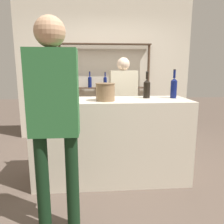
% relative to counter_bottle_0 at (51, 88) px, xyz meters
% --- Properties ---
extents(ground_plane, '(16.00, 16.00, 0.00)m').
position_rel_counter_bottle_0_xyz_m(ground_plane, '(0.76, -0.08, -1.20)').
color(ground_plane, brown).
extents(bar_counter, '(1.93, 0.65, 1.05)m').
position_rel_counter_bottle_0_xyz_m(bar_counter, '(0.76, -0.08, -0.67)').
color(bar_counter, beige).
rests_on(bar_counter, ground_plane).
extents(back_wall, '(3.53, 0.12, 2.80)m').
position_rel_counter_bottle_0_xyz_m(back_wall, '(0.76, 1.85, 0.20)').
color(back_wall, beige).
rests_on(back_wall, ground_plane).
extents(back_shelf, '(1.81, 0.18, 1.91)m').
position_rel_counter_bottle_0_xyz_m(back_shelf, '(0.75, 1.67, 0.04)').
color(back_shelf, '#4C3828').
rests_on(back_shelf, ground_plane).
extents(counter_bottle_0, '(0.08, 0.08, 0.36)m').
position_rel_counter_bottle_0_xyz_m(counter_bottle_0, '(0.00, 0.00, 0.00)').
color(counter_bottle_0, brown).
rests_on(counter_bottle_0, bar_counter).
extents(counter_bottle_1, '(0.08, 0.08, 0.37)m').
position_rel_counter_bottle_0_xyz_m(counter_bottle_1, '(1.56, -0.00, -0.00)').
color(counter_bottle_1, '#0F1956').
rests_on(counter_bottle_1, bar_counter).
extents(counter_bottle_2, '(0.08, 0.08, 0.33)m').
position_rel_counter_bottle_0_xyz_m(counter_bottle_2, '(0.10, 0.06, -0.02)').
color(counter_bottle_2, black).
rests_on(counter_bottle_2, bar_counter).
extents(counter_bottle_3, '(0.09, 0.09, 0.34)m').
position_rel_counter_bottle_0_xyz_m(counter_bottle_3, '(1.22, 0.03, -0.01)').
color(counter_bottle_3, black).
rests_on(counter_bottle_3, bar_counter).
extents(counter_bottle_4, '(0.08, 0.08, 0.31)m').
position_rel_counter_bottle_0_xyz_m(counter_bottle_4, '(-0.10, 0.10, -0.02)').
color(counter_bottle_4, silver).
rests_on(counter_bottle_4, bar_counter).
extents(wine_glass, '(0.08, 0.08, 0.16)m').
position_rel_counter_bottle_0_xyz_m(wine_glass, '(0.73, 0.12, -0.03)').
color(wine_glass, silver).
rests_on(wine_glass, bar_counter).
extents(ice_bucket, '(0.24, 0.24, 0.21)m').
position_rel_counter_bottle_0_xyz_m(ice_bucket, '(0.67, -0.18, -0.04)').
color(ice_bucket, '#846647').
rests_on(ice_bucket, bar_counter).
extents(cork_jar, '(0.11, 0.11, 0.13)m').
position_rel_counter_bottle_0_xyz_m(cork_jar, '(0.68, 0.02, -0.08)').
color(cork_jar, silver).
rests_on(cork_jar, bar_counter).
extents(customer_left, '(0.40, 0.24, 1.83)m').
position_rel_counter_bottle_0_xyz_m(customer_left, '(0.21, -0.98, -0.09)').
color(customer_left, black).
rests_on(customer_left, ground_plane).
extents(server_behind_counter, '(0.48, 0.26, 1.61)m').
position_rel_counter_bottle_0_xyz_m(server_behind_counter, '(1.02, 0.89, -0.26)').
color(server_behind_counter, '#575347').
rests_on(server_behind_counter, ground_plane).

